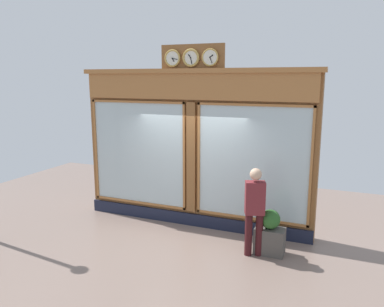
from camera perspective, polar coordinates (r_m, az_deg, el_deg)
ground_plane at (r=6.58m, az=-9.94°, el=-18.97°), size 14.00×14.00×0.00m
shop_facade at (r=8.43m, az=0.33°, el=0.83°), size 5.42×0.42×4.00m
pedestrian at (r=7.18m, az=9.41°, el=-8.12°), size 0.41×0.33×1.69m
planter_box at (r=7.54m, az=11.58°, el=-12.77°), size 0.56×0.36×0.50m
planter_shrub at (r=7.38m, az=11.72°, el=-9.67°), size 0.37×0.37×0.37m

